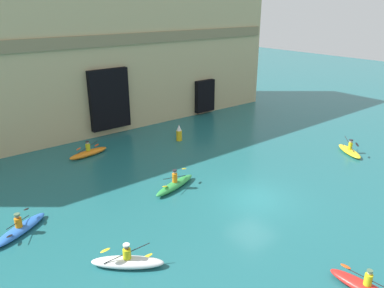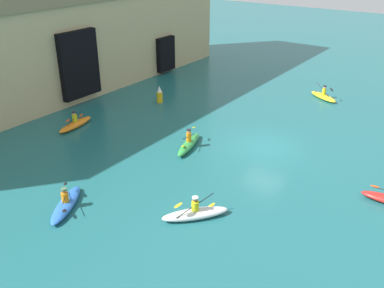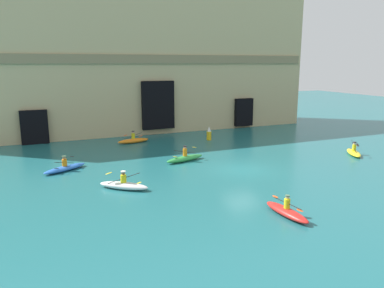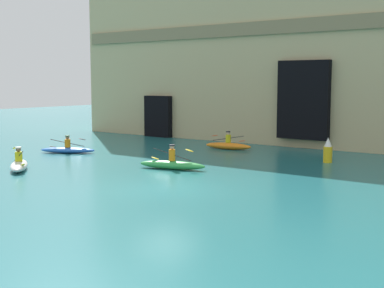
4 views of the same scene
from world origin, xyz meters
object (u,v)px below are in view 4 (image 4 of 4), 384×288
at_px(kayak_white, 19,165).
at_px(kayak_orange, 228,145).
at_px(kayak_blue, 68,149).
at_px(marker_buoy, 328,151).
at_px(kayak_green, 172,164).

xyz_separation_m(kayak_white, kayak_orange, (3.90, 12.81, 0.00)).
bearing_deg(kayak_blue, kayak_white, 87.71).
height_order(kayak_white, marker_buoy, marker_buoy).
height_order(kayak_blue, marker_buoy, marker_buoy).
distance_m(kayak_white, kayak_blue, 6.26).
height_order(kayak_orange, kayak_green, kayak_green).
bearing_deg(marker_buoy, kayak_blue, -157.75).
bearing_deg(kayak_blue, marker_buoy, 172.13).
bearing_deg(kayak_white, kayak_green, 77.96).
xyz_separation_m(kayak_orange, kayak_blue, (-6.83, -7.27, -0.04)).
bearing_deg(kayak_orange, kayak_blue, 38.16).
bearing_deg(kayak_green, kayak_orange, -92.61).
distance_m(kayak_orange, kayak_blue, 9.97).
bearing_deg(kayak_green, marker_buoy, -144.54).
distance_m(kayak_green, marker_buoy, 8.53).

